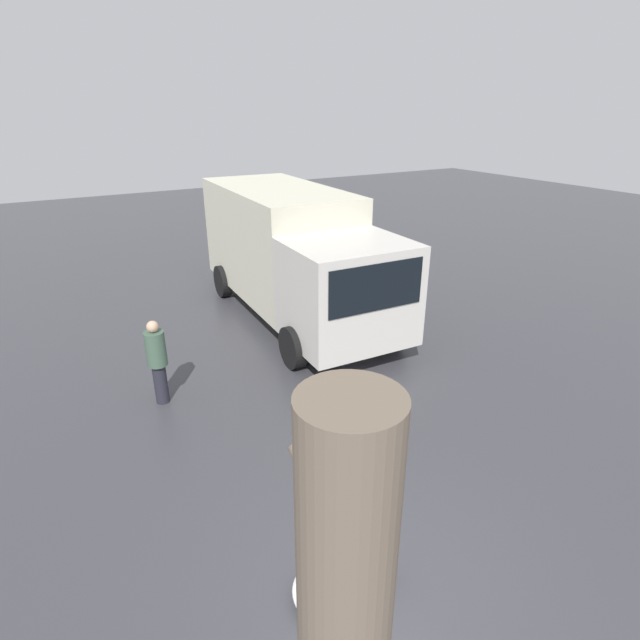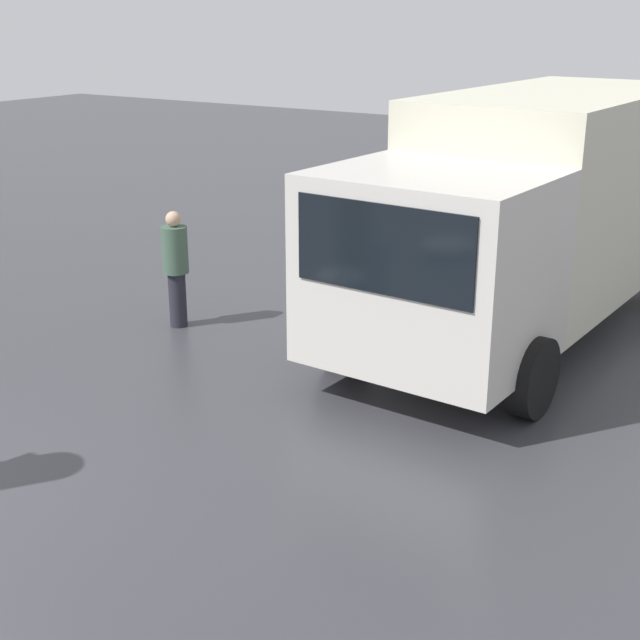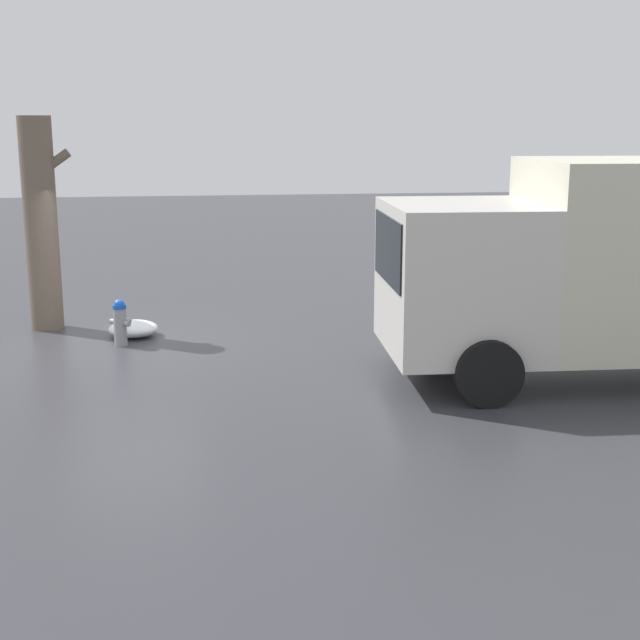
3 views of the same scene
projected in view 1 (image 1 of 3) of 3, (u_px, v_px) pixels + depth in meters
ground_plane at (383, 586)px, 5.71m from camera, size 60.00×60.00×0.00m
fire_hydrant at (385, 560)px, 5.55m from camera, size 0.37×0.36×0.79m
delivery_truck at (293, 251)px, 12.45m from camera, size 7.30×2.98×3.15m
pedestrian at (157, 359)px, 8.90m from camera, size 0.35×0.35×1.63m
snow_pile_curbside at (330, 591)px, 5.49m from camera, size 0.85×0.83×0.27m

